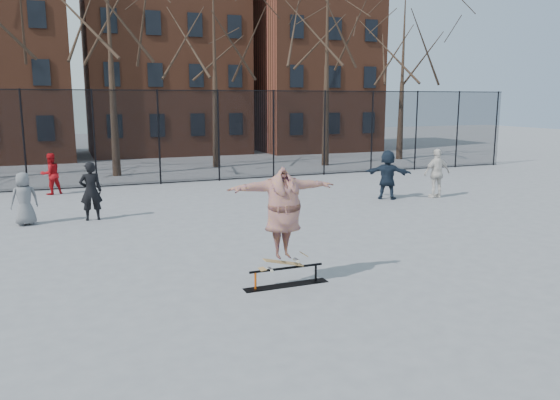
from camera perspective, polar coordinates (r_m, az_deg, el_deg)
name	(u,v)px	position (r m, az deg, el deg)	size (l,w,h in m)	color
ground	(326,265)	(12.18, 4.79, -6.78)	(100.00, 100.00, 0.00)	slate
skate_rail	(286,278)	(10.82, 0.66, -8.18)	(1.73, 0.26, 0.38)	black
skateboard	(283,265)	(10.71, 0.35, -6.78)	(0.88, 0.21, 0.10)	olive
skater	(283,218)	(10.46, 0.36, -1.86)	(2.18, 0.59, 1.78)	#5B3C96
bystander_grey	(24,199)	(17.38, -25.16, 0.12)	(0.76, 0.49, 1.55)	slate
bystander_black	(91,191)	(17.31, -19.16, 0.88)	(0.65, 0.42, 1.77)	black
bystander_red	(51,174)	(22.57, -22.84, 2.53)	(0.77, 0.60, 1.58)	red
bystander_white	(437,173)	(20.92, 16.08, 2.69)	(1.06, 0.44, 1.81)	silver
bystander_navy	(387,175)	(20.19, 11.17, 2.62)	(1.67, 0.53, 1.80)	#1A2535
fence	(191,135)	(24.01, -9.25, 6.69)	(34.03, 0.07, 4.00)	black
tree_row	(164,20)	(28.23, -12.03, 17.95)	(33.66, 7.46, 10.67)	black
rowhouses	(156,60)	(36.95, -12.87, 14.11)	(29.00, 7.00, 13.00)	brown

